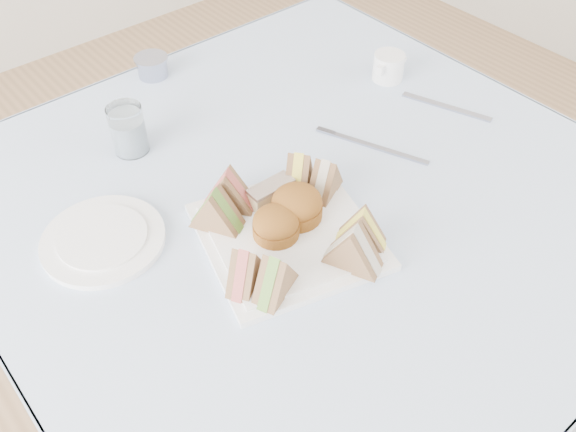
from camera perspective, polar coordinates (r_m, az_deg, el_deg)
floor at (r=1.61m, az=1.08°, el=-17.43°), size 4.00×4.00×0.00m
table at (r=1.29m, az=1.30°, el=-9.89°), size 0.90×0.90×0.74m
tablecloth at (r=1.01m, az=1.64°, el=2.30°), size 1.02×1.02×0.01m
serving_plate at (r=0.92m, az=-0.00°, el=-1.92°), size 0.31×0.31×0.01m
sandwich_fl_a at (r=0.84m, az=-4.04°, el=-4.71°), size 0.08×0.07×0.07m
sandwich_fl_b at (r=0.82m, az=-1.21°, el=-5.50°), size 0.09×0.06×0.07m
sandwich_fr_a at (r=0.89m, az=6.93°, el=-1.02°), size 0.07×0.08×0.07m
sandwich_fr_b at (r=0.86m, az=6.14°, el=-2.81°), size 0.07×0.09×0.08m
sandwich_bl_a at (r=0.91m, az=-6.77°, el=0.71°), size 0.07×0.09×0.07m
sandwich_bl_b at (r=0.94m, az=-5.60°, el=2.51°), size 0.08×0.09×0.07m
sandwich_br_a at (r=0.96m, az=3.50°, el=3.69°), size 0.08×0.06×0.07m
sandwich_br_b at (r=0.97m, az=1.02°, el=4.34°), size 0.08×0.08×0.07m
scone_left at (r=0.90m, az=-1.14°, el=-0.78°), size 0.09×0.09×0.05m
scone_right at (r=0.93m, az=0.83°, el=1.04°), size 0.08×0.08×0.05m
pastry_slice at (r=0.96m, az=-1.60°, el=2.15°), size 0.08×0.03×0.04m
side_plate at (r=0.96m, az=-16.90°, el=-2.15°), size 0.23×0.23×0.01m
water_glass at (r=1.09m, az=-14.75°, el=7.84°), size 0.06×0.06×0.09m
tea_strainer at (r=1.30m, az=-12.58°, el=13.42°), size 0.07×0.07×0.04m
knife at (r=1.22m, az=14.58°, el=9.86°), size 0.07×0.17×0.00m
fork at (r=1.10m, az=8.63°, el=6.26°), size 0.08×0.17×0.00m
creamer_jug at (r=1.27m, az=9.39°, el=13.61°), size 0.08×0.08×0.05m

